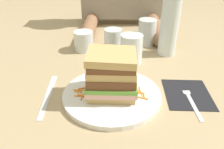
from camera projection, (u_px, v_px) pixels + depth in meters
name	position (u px, v px, depth m)	size (l,w,h in m)	color
ground_plane	(108.00, 97.00, 0.60)	(3.00, 3.00, 0.00)	tan
main_plate	(112.00, 96.00, 0.60)	(0.26, 0.26, 0.01)	white
sandwich	(112.00, 75.00, 0.56)	(0.13, 0.11, 0.12)	tan
carrot_shred_0	(85.00, 94.00, 0.59)	(0.00, 0.00, 0.02)	orange
carrot_shred_1	(79.00, 91.00, 0.60)	(0.00, 0.00, 0.02)	orange
carrot_shred_2	(82.00, 88.00, 0.61)	(0.00, 0.00, 0.02)	orange
carrot_shred_3	(82.00, 97.00, 0.58)	(0.00, 0.00, 0.02)	orange
carrot_shred_4	(91.00, 91.00, 0.60)	(0.00, 0.00, 0.02)	orange
carrot_shred_5	(80.00, 96.00, 0.58)	(0.00, 0.00, 0.03)	orange
carrot_shred_6	(82.00, 95.00, 0.58)	(0.00, 0.00, 0.03)	orange
carrot_shred_7	(79.00, 90.00, 0.60)	(0.00, 0.00, 0.03)	orange
carrot_shred_8	(143.00, 98.00, 0.57)	(0.00, 0.00, 0.03)	orange
carrot_shred_9	(135.00, 95.00, 0.58)	(0.00, 0.00, 0.03)	orange
carrot_shred_10	(136.00, 91.00, 0.60)	(0.00, 0.00, 0.03)	orange
carrot_shred_11	(141.00, 92.00, 0.60)	(0.00, 0.00, 0.03)	orange
carrot_shred_12	(139.00, 89.00, 0.61)	(0.00, 0.00, 0.03)	orange
carrot_shred_13	(144.00, 95.00, 0.58)	(0.00, 0.00, 0.02)	orange
carrot_shred_14	(137.00, 92.00, 0.59)	(0.00, 0.00, 0.03)	orange
napkin_dark	(187.00, 94.00, 0.61)	(0.12, 0.14, 0.00)	black
fork	(190.00, 98.00, 0.59)	(0.02, 0.17, 0.00)	silver
knife	(47.00, 97.00, 0.60)	(0.03, 0.20, 0.00)	silver
juice_glass	(131.00, 51.00, 0.75)	(0.07, 0.07, 0.10)	white
water_bottle	(170.00, 19.00, 0.77)	(0.06, 0.06, 0.28)	silver
empty_tumbler_0	(84.00, 41.00, 0.84)	(0.07, 0.07, 0.07)	silver
empty_tumbler_1	(147.00, 32.00, 0.89)	(0.07, 0.07, 0.10)	silver
empty_tumbler_2	(113.00, 38.00, 0.87)	(0.07, 0.07, 0.07)	silver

